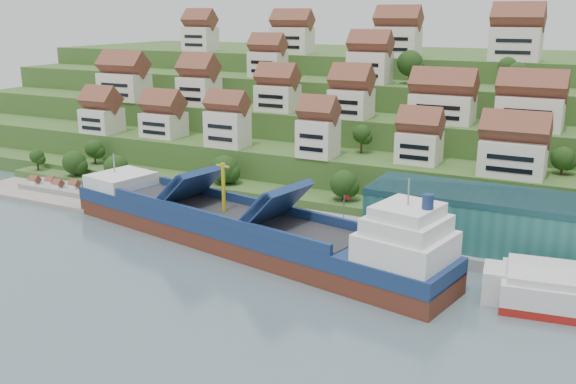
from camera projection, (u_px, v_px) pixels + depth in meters
The scene contains 10 objects.
ground at pixel (238, 246), 124.92m from camera, with size 300.00×300.00×0.00m, color slate.
quay at pixel (362, 234), 128.68m from camera, with size 180.00×14.00×2.20m, color gray.
pebble_beach at pixel (65, 192), 160.53m from camera, with size 45.00×20.00×1.00m, color gray.
hillside at pixel (402, 117), 210.73m from camera, with size 260.00×128.00×31.00m.
hillside_village at pixel (366, 91), 168.30m from camera, with size 156.71×63.46×29.07m.
hillside_trees at pixel (302, 130), 159.81m from camera, with size 143.34×62.44×31.23m.
warehouse at pixel (535, 225), 114.69m from camera, with size 60.00×15.00×10.00m, color #25655F.
flagpole at pixel (344, 212), 123.66m from camera, with size 1.28×0.16×8.00m.
beach_huts at pixel (55, 186), 159.91m from camera, with size 14.40×3.70×2.20m.
cargo_ship at pixel (250, 232), 122.40m from camera, with size 87.24×30.05×19.24m.
Camera 1 is at (62.27, -99.97, 44.06)m, focal length 40.00 mm.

